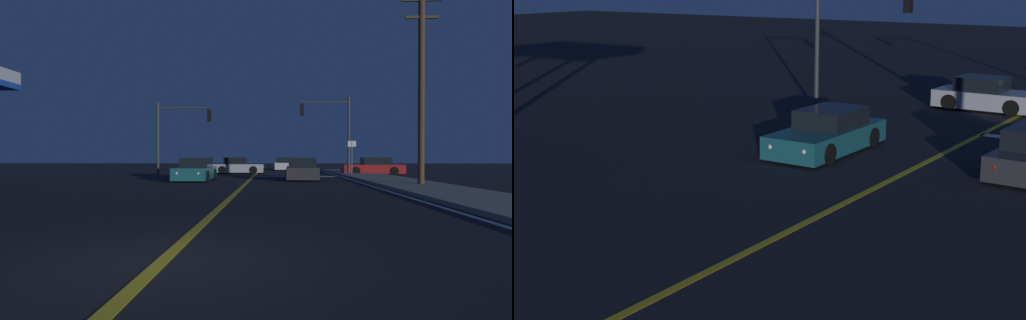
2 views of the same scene
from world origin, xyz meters
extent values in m
cube|color=gold|center=(0.00, 12.51, 0.01)|extent=(0.20, 42.53, 0.01)
cylinder|color=black|center=(2.25, 17.96, 0.32)|extent=(0.24, 0.65, 0.64)
sphere|color=red|center=(2.51, 17.17, 0.52)|extent=(0.14, 0.14, 0.14)
cube|color=#B2B5BA|center=(-1.49, 28.50, 0.44)|extent=(4.12, 1.89, 0.68)
cube|color=black|center=(-1.74, 28.50, 1.04)|extent=(1.90, 1.61, 0.60)
cylinder|color=black|center=(-0.21, 29.36, 0.32)|extent=(0.64, 0.23, 0.64)
cylinder|color=black|center=(-0.23, 27.62, 0.32)|extent=(0.64, 0.23, 0.64)
cylinder|color=black|center=(-2.76, 29.38, 0.32)|extent=(0.64, 0.23, 0.64)
cylinder|color=black|center=(-2.78, 27.64, 0.32)|extent=(0.64, 0.23, 0.64)
sphere|color=red|center=(-3.49, 29.09, 0.52)|extent=(0.14, 0.14, 0.14)
sphere|color=red|center=(-3.50, 27.94, 0.52)|extent=(0.14, 0.14, 0.14)
cube|color=#195960|center=(-3.12, 18.22, 0.44)|extent=(1.87, 4.61, 0.68)
cube|color=black|center=(-3.12, 18.49, 1.04)|extent=(1.60, 2.12, 0.60)
cylinder|color=black|center=(-2.25, 16.79, 0.32)|extent=(0.22, 0.64, 0.64)
cylinder|color=black|center=(-3.99, 16.79, 0.32)|extent=(0.22, 0.64, 0.64)
cylinder|color=black|center=(-2.25, 19.64, 0.32)|extent=(0.22, 0.64, 0.64)
cylinder|color=black|center=(-4.00, 19.64, 0.32)|extent=(0.22, 0.64, 0.64)
sphere|color=#FFF4CC|center=(-2.54, 15.98, 0.52)|extent=(0.18, 0.18, 0.18)
sphere|color=#FFF4CC|center=(-3.69, 15.97, 0.52)|extent=(0.18, 0.18, 0.18)
sphere|color=red|center=(-2.55, 20.47, 0.52)|extent=(0.14, 0.14, 0.14)
sphere|color=red|center=(-3.70, 20.47, 0.52)|extent=(0.14, 0.14, 0.14)
cylinder|color=#38383D|center=(-7.16, 24.42, 2.71)|extent=(0.18, 0.18, 5.41)
cube|color=black|center=(-3.33, 24.42, 4.46)|extent=(0.28, 0.28, 0.90)
sphere|color=#4C2D05|center=(-3.33, 24.42, 4.46)|extent=(0.22, 0.22, 0.22)
sphere|color=#0A3814|center=(-3.33, 24.42, 4.19)|extent=(0.22, 0.22, 0.22)
camera|label=1|loc=(1.50, -5.28, 1.40)|focal=28.38mm
camera|label=2|loc=(8.46, -2.10, 5.41)|focal=53.90mm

